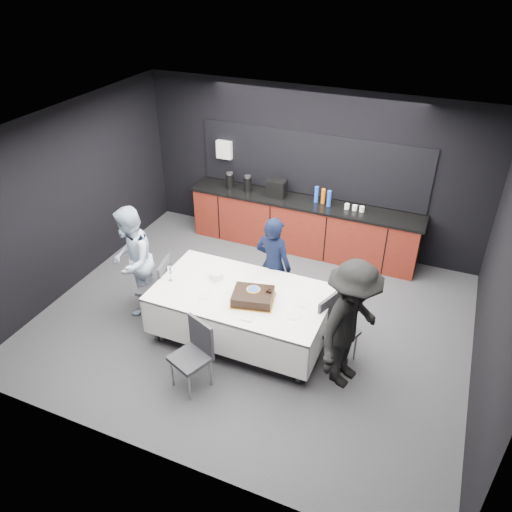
{
  "coord_description": "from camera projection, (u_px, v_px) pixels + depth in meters",
  "views": [
    {
      "loc": [
        2.25,
        -5.22,
        4.72
      ],
      "look_at": [
        0.0,
        0.1,
        1.05
      ],
      "focal_mm": 35.0,
      "sensor_mm": 36.0,
      "label": 1
    }
  ],
  "objects": [
    {
      "name": "person_left",
      "position": [
        132.0,
        261.0,
        7.14
      ],
      "size": [
        0.89,
        0.99,
        1.66
      ],
      "primitive_type": "imported",
      "rotation": [
        0.0,
        0.0,
        -1.17
      ],
      "color": "#ABC0D7",
      "rests_on": "ground"
    },
    {
      "name": "room_shell",
      "position": [
        253.0,
        206.0,
        6.33
      ],
      "size": [
        6.04,
        5.04,
        2.82
      ],
      "color": "white",
      "rests_on": "ground"
    },
    {
      "name": "chair_left",
      "position": [
        159.0,
        284.0,
        7.18
      ],
      "size": [
        0.49,
        0.49,
        0.92
      ],
      "color": "#2E2E33",
      "rests_on": "ground"
    },
    {
      "name": "ground",
      "position": [
        253.0,
        320.0,
        7.33
      ],
      "size": [
        6.0,
        6.0,
        0.0
      ],
      "primitive_type": "plane",
      "color": "#3D3E42",
      "rests_on": "ground"
    },
    {
      "name": "party_table",
      "position": [
        241.0,
        300.0,
        6.67
      ],
      "size": [
        2.32,
        1.32,
        0.78
      ],
      "color": "#99999E",
      "rests_on": "ground"
    },
    {
      "name": "person_center",
      "position": [
        273.0,
        266.0,
        7.14
      ],
      "size": [
        0.61,
        0.45,
        1.55
      ],
      "primitive_type": "imported",
      "rotation": [
        0.0,
        0.0,
        2.99
      ],
      "color": "black",
      "rests_on": "ground"
    },
    {
      "name": "plate_stack",
      "position": [
        216.0,
        275.0,
        6.84
      ],
      "size": [
        0.2,
        0.2,
        0.1
      ],
      "primitive_type": "cylinder",
      "color": "white",
      "rests_on": "party_table"
    },
    {
      "name": "champagne_flute",
      "position": [
        170.0,
        271.0,
        6.74
      ],
      "size": [
        0.06,
        0.06,
        0.22
      ],
      "color": "white",
      "rests_on": "party_table"
    },
    {
      "name": "loose_plate_right_a",
      "position": [
        302.0,
        303.0,
        6.39
      ],
      "size": [
        0.21,
        0.21,
        0.01
      ],
      "primitive_type": "cylinder",
      "color": "white",
      "rests_on": "party_table"
    },
    {
      "name": "loose_plate_near",
      "position": [
        205.0,
        295.0,
        6.53
      ],
      "size": [
        0.18,
        0.18,
        0.01
      ],
      "primitive_type": "cylinder",
      "color": "white",
      "rests_on": "party_table"
    },
    {
      "name": "kitchenette",
      "position": [
        302.0,
        221.0,
        8.77
      ],
      "size": [
        4.1,
        0.64,
        2.05
      ],
      "color": "#5B170E",
      "rests_on": "ground"
    },
    {
      "name": "chair_right",
      "position": [
        334.0,
        325.0,
        6.41
      ],
      "size": [
        0.54,
        0.54,
        0.92
      ],
      "color": "#2E2E33",
      "rests_on": "ground"
    },
    {
      "name": "fork_pile",
      "position": [
        246.0,
        319.0,
        6.11
      ],
      "size": [
        0.15,
        0.1,
        0.02
      ],
      "primitive_type": "cube",
      "rotation": [
        0.0,
        0.0,
        0.08
      ],
      "color": "white",
      "rests_on": "party_table"
    },
    {
      "name": "person_right",
      "position": [
        351.0,
        325.0,
        5.88
      ],
      "size": [
        0.94,
        1.26,
        1.74
      ],
      "primitive_type": "imported",
      "rotation": [
        0.0,
        0.0,
        1.29
      ],
      "color": "black",
      "rests_on": "ground"
    },
    {
      "name": "loose_plate_far",
      "position": [
        253.0,
        276.0,
        6.91
      ],
      "size": [
        0.21,
        0.21,
        0.01
      ],
      "primitive_type": "cylinder",
      "color": "white",
      "rests_on": "party_table"
    },
    {
      "name": "chair_near",
      "position": [
        195.0,
        350.0,
        6.02
      ],
      "size": [
        0.55,
        0.55,
        0.92
      ],
      "color": "#2E2E33",
      "rests_on": "ground"
    },
    {
      "name": "loose_plate_right_b",
      "position": [
        294.0,
        315.0,
        6.19
      ],
      "size": [
        0.21,
        0.21,
        0.01
      ],
      "primitive_type": "cylinder",
      "color": "white",
      "rests_on": "party_table"
    },
    {
      "name": "cake_assembly",
      "position": [
        253.0,
        297.0,
        6.4
      ],
      "size": [
        0.64,
        0.56,
        0.17
      ],
      "color": "gold",
      "rests_on": "party_table"
    }
  ]
}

